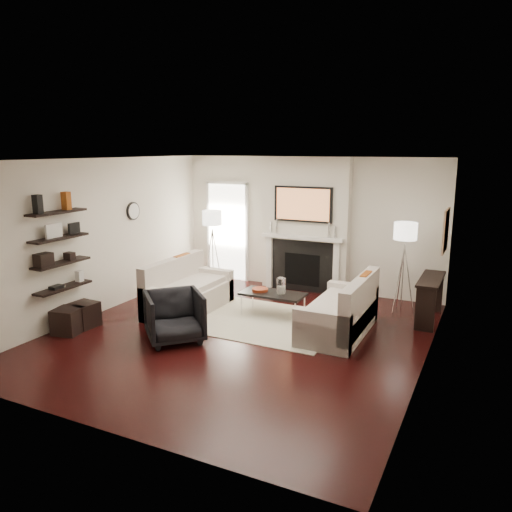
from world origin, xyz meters
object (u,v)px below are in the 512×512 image
at_px(coffee_table, 273,294).
at_px(lamp_left_shade, 212,218).
at_px(loveseat_right_base, 338,320).
at_px(ottoman_near, 84,315).
at_px(lamp_right_shade, 406,231).
at_px(armchair, 175,314).
at_px(loveseat_left_base, 189,299).

relative_size(coffee_table, lamp_left_shade, 2.75).
xyz_separation_m(loveseat_right_base, ottoman_near, (-3.83, -1.54, -0.01)).
xyz_separation_m(loveseat_right_base, lamp_right_shade, (0.69, 1.56, 1.24)).
height_order(coffee_table, armchair, armchair).
distance_m(loveseat_right_base, lamp_right_shade, 2.11).
xyz_separation_m(loveseat_left_base, coffee_table, (1.47, 0.38, 0.19)).
relative_size(coffee_table, ottoman_near, 2.75).
xyz_separation_m(lamp_left_shade, lamp_right_shade, (3.90, 0.02, 0.00)).
bearing_deg(loveseat_right_base, lamp_left_shade, 154.34).
bearing_deg(loveseat_right_base, ottoman_near, -158.09).
bearing_deg(lamp_left_shade, loveseat_left_base, -73.73).
relative_size(loveseat_left_base, armchair, 2.16).
distance_m(loveseat_left_base, lamp_left_shade, 2.11).
bearing_deg(lamp_right_shade, armchair, -133.62).
height_order(loveseat_right_base, lamp_left_shade, lamp_left_shade).
height_order(coffee_table, lamp_left_shade, lamp_left_shade).
distance_m(loveseat_right_base, ottoman_near, 4.12).
bearing_deg(loveseat_left_base, coffee_table, 14.58).
distance_m(lamp_left_shade, lamp_right_shade, 3.90).
distance_m(loveseat_left_base, ottoman_near, 1.81).
relative_size(loveseat_right_base, ottoman_near, 4.50).
relative_size(loveseat_left_base, ottoman_near, 4.50).
bearing_deg(loveseat_right_base, lamp_right_shade, 66.04).
relative_size(loveseat_right_base, lamp_left_shade, 4.50).
height_order(lamp_left_shade, lamp_right_shade, same).
height_order(loveseat_right_base, armchair, armchair).
relative_size(loveseat_left_base, coffee_table, 1.64).
height_order(loveseat_right_base, ottoman_near, loveseat_right_base).
bearing_deg(coffee_table, loveseat_right_base, -12.68).
bearing_deg(ottoman_near, armchair, 4.78).
distance_m(loveseat_left_base, armchair, 1.44).
xyz_separation_m(loveseat_right_base, coffee_table, (-1.25, 0.28, 0.19)).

